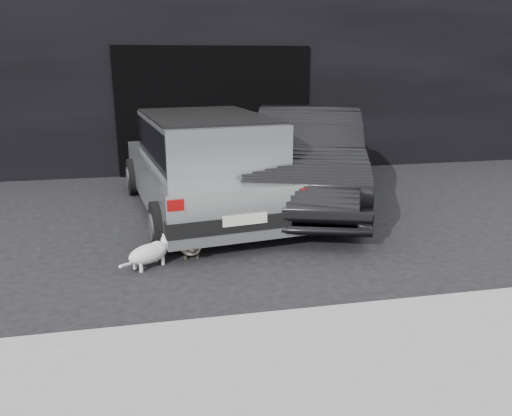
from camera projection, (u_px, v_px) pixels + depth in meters
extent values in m
plane|color=black|center=(179.00, 238.00, 6.76)|extent=(80.00, 80.00, 0.00)
cube|color=black|center=(203.00, 52.00, 11.88)|extent=(34.00, 4.00, 5.00)
cube|color=black|center=(215.00, 111.00, 10.33)|extent=(4.00, 0.10, 2.60)
cube|color=gray|center=(307.00, 321.00, 4.50)|extent=(18.00, 0.25, 0.12)
cube|color=gray|center=(359.00, 408.00, 3.37)|extent=(18.00, 2.20, 0.11)
cube|color=#A2A5A7|center=(203.00, 179.00, 7.83)|extent=(2.42, 4.39, 0.66)
cube|color=#A2A5A7|center=(205.00, 139.00, 7.45)|extent=(2.01, 2.98, 0.66)
cube|color=black|center=(205.00, 139.00, 7.45)|extent=(2.00, 2.88, 0.53)
cube|color=black|center=(243.00, 223.00, 6.04)|extent=(1.89, 0.43, 0.19)
cube|color=black|center=(179.00, 162.00, 9.67)|extent=(1.89, 0.43, 0.19)
cube|color=silver|center=(245.00, 220.00, 5.94)|extent=(0.55, 0.09, 0.13)
cube|color=#8C0707|center=(175.00, 205.00, 5.61)|extent=(0.20, 0.06, 0.13)
cube|color=#8C0707|center=(308.00, 193.00, 6.13)|extent=(0.20, 0.06, 0.13)
cube|color=black|center=(205.00, 115.00, 7.35)|extent=(1.97, 2.70, 0.03)
cylinder|color=black|center=(161.00, 226.00, 6.24)|extent=(0.32, 0.67, 0.64)
cylinder|color=slate|center=(151.00, 227.00, 6.20)|extent=(0.07, 0.35, 0.35)
cylinder|color=black|center=(294.00, 212.00, 6.82)|extent=(0.32, 0.67, 0.64)
cylinder|color=slate|center=(303.00, 211.00, 6.86)|extent=(0.07, 0.35, 0.35)
cylinder|color=black|center=(135.00, 177.00, 8.90)|extent=(0.32, 0.67, 0.64)
cylinder|color=slate|center=(127.00, 177.00, 8.86)|extent=(0.07, 0.35, 0.35)
cylinder|color=black|center=(232.00, 170.00, 9.48)|extent=(0.32, 0.67, 0.64)
cylinder|color=slate|center=(239.00, 169.00, 9.52)|extent=(0.07, 0.35, 0.35)
imported|color=black|center=(308.00, 157.00, 8.25)|extent=(3.01, 5.03, 1.57)
ellipsoid|color=beige|center=(190.00, 244.00, 6.19)|extent=(0.30, 0.58, 0.22)
ellipsoid|color=beige|center=(191.00, 246.00, 6.05)|extent=(0.25, 0.25, 0.21)
ellipsoid|color=black|center=(192.00, 247.00, 5.90)|extent=(0.17, 0.15, 0.15)
sphere|color=black|center=(193.00, 250.00, 5.84)|extent=(0.07, 0.07, 0.07)
cone|color=black|center=(195.00, 241.00, 5.90)|extent=(0.05, 0.07, 0.08)
cone|color=black|center=(188.00, 242.00, 5.89)|extent=(0.05, 0.07, 0.08)
cylinder|color=black|center=(197.00, 255.00, 6.07)|extent=(0.05, 0.05, 0.07)
cylinder|color=black|center=(186.00, 256.00, 6.04)|extent=(0.05, 0.05, 0.07)
cylinder|color=black|center=(194.00, 245.00, 6.39)|extent=(0.05, 0.05, 0.07)
cylinder|color=black|center=(183.00, 246.00, 6.36)|extent=(0.05, 0.05, 0.07)
cylinder|color=black|center=(187.00, 238.00, 6.49)|extent=(0.15, 0.31, 0.10)
ellipsoid|color=silver|center=(148.00, 254.00, 5.78)|extent=(0.56, 0.50, 0.22)
ellipsoid|color=silver|center=(157.00, 249.00, 5.86)|extent=(0.31, 0.31, 0.18)
ellipsoid|color=silver|center=(166.00, 240.00, 5.93)|extent=(0.19, 0.19, 0.13)
sphere|color=silver|center=(170.00, 240.00, 5.97)|extent=(0.06, 0.06, 0.06)
cone|color=silver|center=(163.00, 235.00, 5.93)|extent=(0.08, 0.07, 0.07)
cone|color=silver|center=(167.00, 236.00, 5.88)|extent=(0.08, 0.07, 0.07)
cylinder|color=silver|center=(157.00, 257.00, 5.95)|extent=(0.04, 0.04, 0.13)
cylinder|color=silver|center=(163.00, 259.00, 5.87)|extent=(0.04, 0.04, 0.13)
cylinder|color=silver|center=(135.00, 264.00, 5.75)|extent=(0.04, 0.04, 0.13)
cylinder|color=silver|center=(141.00, 267.00, 5.66)|extent=(0.04, 0.04, 0.13)
cylinder|color=silver|center=(128.00, 264.00, 5.60)|extent=(0.19, 0.25, 0.08)
ellipsoid|color=gray|center=(143.00, 254.00, 5.70)|extent=(0.23, 0.22, 0.09)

